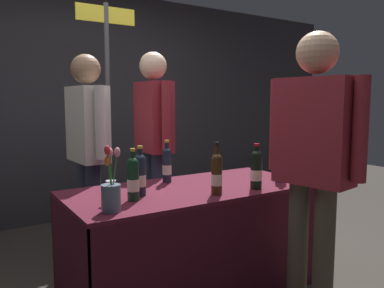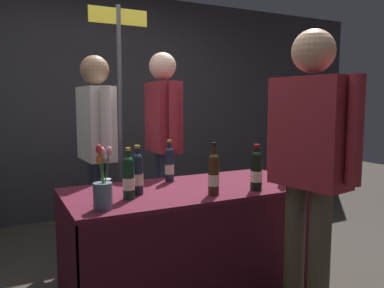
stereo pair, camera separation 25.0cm
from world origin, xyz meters
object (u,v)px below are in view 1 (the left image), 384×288
Objects in this scene: featured_wine_bottle at (133,178)px; booth_signpost at (108,101)px; taster_foreground_right at (314,152)px; wine_glass_near_vendor at (111,187)px; flower_vase at (111,193)px; tasting_table at (192,218)px; vendor_presenter at (154,131)px; display_bottle_0 at (167,164)px.

booth_signpost is at bearing 75.37° from featured_wine_bottle.
wine_glass_near_vendor is at bearing 47.05° from taster_foreground_right.
taster_foreground_right is (0.85, -0.61, 0.16)m from featured_wine_bottle.
wine_glass_near_vendor is 0.06× the size of booth_signpost.
flower_vase is 0.21× the size of taster_foreground_right.
taster_foreground_right is (0.98, -0.63, 0.20)m from wine_glass_near_vendor.
booth_signpost is (0.35, 1.34, 0.46)m from featured_wine_bottle.
booth_signpost reaches higher than tasting_table.
flower_vase is at bearing -110.05° from booth_signpost.
vendor_presenter is 0.80× the size of booth_signpost.
vendor_presenter is 1.02× the size of taster_foreground_right.
wine_glass_near_vendor is at bearing -148.96° from display_bottle_0.
display_bottle_0 reaches higher than wine_glass_near_vendor.
taster_foreground_right is (1.05, -0.46, 0.19)m from flower_vase.
featured_wine_bottle is at bearing -167.19° from tasting_table.
vendor_presenter is at bearing -50.59° from booth_signpost.
featured_wine_bottle is at bearing -140.12° from display_bottle_0.
booth_signpost is (-0.50, 1.95, 0.30)m from taster_foreground_right.
featured_wine_bottle is at bearing -30.52° from vendor_presenter.
wine_glass_near_vendor is 0.18m from flower_vase.
display_bottle_0 is 1.07m from taster_foreground_right.
featured_wine_bottle reaches higher than wine_glass_near_vendor.
featured_wine_bottle is 0.24m from flower_vase.
vendor_presenter is 1.62m from taster_foreground_right.
wine_glass_near_vendor is at bearing -110.00° from booth_signpost.
wine_glass_near_vendor is (-0.55, -0.33, -0.04)m from display_bottle_0.
tasting_table is 1.05m from vendor_presenter.
wine_glass_near_vendor is at bearing -36.10° from vendor_presenter.
taster_foreground_right is at bearing -62.88° from tasting_table.
wine_glass_near_vendor is (-0.62, -0.09, 0.31)m from tasting_table.
tasting_table is 12.79× the size of wine_glass_near_vendor.
display_bottle_0 is 0.18× the size of taster_foreground_right.
vendor_presenter reaches higher than wine_glass_near_vendor.
featured_wine_bottle is at bearing -104.63° from booth_signpost.
featured_wine_bottle is 0.87× the size of flower_vase.
vendor_presenter reaches higher than featured_wine_bottle.
vendor_presenter is at bearing 57.15° from featured_wine_bottle.
featured_wine_bottle is (-0.48, -0.11, 0.35)m from tasting_table.
flower_vase is 1.43m from vendor_presenter.
featured_wine_bottle is 1.46m from booth_signpost.
booth_signpost is (0.54, 1.49, 0.49)m from flower_vase.
flower_vase is (-0.61, -0.50, -0.03)m from display_bottle_0.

